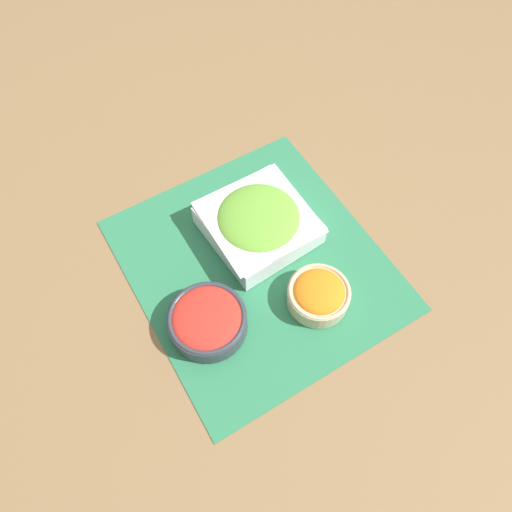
# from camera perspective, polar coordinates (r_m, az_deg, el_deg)

# --- Properties ---
(ground_plane) EXTENTS (3.00, 3.00, 0.00)m
(ground_plane) POSITION_cam_1_polar(r_m,az_deg,el_deg) (1.01, 0.00, -0.96)
(ground_plane) COLOR olive
(placemat) EXTENTS (0.52, 0.47, 0.00)m
(placemat) POSITION_cam_1_polar(r_m,az_deg,el_deg) (1.00, 0.00, -0.91)
(placemat) COLOR #2D7A51
(placemat) RESTS_ON ground_plane
(lettuce_bowl) EXTENTS (0.21, 0.21, 0.07)m
(lettuce_bowl) POSITION_cam_1_polar(r_m,az_deg,el_deg) (1.01, 0.29, 3.86)
(lettuce_bowl) COLOR white
(lettuce_bowl) RESTS_ON placemat
(tomato_bowl) EXTENTS (0.15, 0.15, 0.05)m
(tomato_bowl) POSITION_cam_1_polar(r_m,az_deg,el_deg) (0.92, -5.58, -7.32)
(tomato_bowl) COLOR #333842
(tomato_bowl) RESTS_ON placemat
(carrot_bowl) EXTENTS (0.12, 0.12, 0.05)m
(carrot_bowl) POSITION_cam_1_polar(r_m,az_deg,el_deg) (0.95, 7.17, -4.34)
(carrot_bowl) COLOR #C6B28E
(carrot_bowl) RESTS_ON placemat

